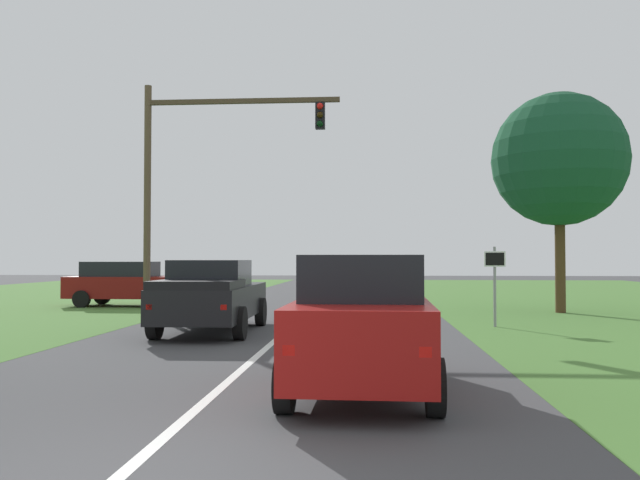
{
  "coord_description": "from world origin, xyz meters",
  "views": [
    {
      "loc": [
        2.2,
        -5.39,
        1.93
      ],
      "look_at": [
        0.72,
        14.7,
        2.5
      ],
      "focal_mm": 36.99,
      "sensor_mm": 36.0,
      "label": 1
    }
  ],
  "objects": [
    {
      "name": "ground_plane",
      "position": [
        0.0,
        9.73,
        0.0
      ],
      "size": [
        120.0,
        120.0,
        0.0
      ],
      "primitive_type": "plane",
      "color": "#424244"
    },
    {
      "name": "red_suv_near",
      "position": [
        2.11,
        4.2,
        1.03
      ],
      "size": [
        2.15,
        4.44,
        1.98
      ],
      "color": "#9E1411",
      "rests_on": "ground_plane"
    },
    {
      "name": "pickup_truck_lead",
      "position": [
        -1.89,
        11.58,
        0.96
      ],
      "size": [
        2.37,
        5.46,
        1.89
      ],
      "color": "black",
      "rests_on": "ground_plane"
    },
    {
      "name": "traffic_light",
      "position": [
        -3.75,
        16.84,
        5.18
      ],
      "size": [
        6.79,
        0.4,
        7.95
      ],
      "color": "brown",
      "rests_on": "ground_plane"
    },
    {
      "name": "keep_moving_sign",
      "position": [
        5.77,
        13.59,
        1.46
      ],
      "size": [
        0.6,
        0.09,
        2.27
      ],
      "color": "gray",
      "rests_on": "ground_plane"
    },
    {
      "name": "oak_tree_right",
      "position": [
        9.04,
        18.72,
        5.48
      ],
      "size": [
        4.78,
        4.78,
        7.89
      ],
      "color": "#4C351E",
      "rests_on": "ground_plane"
    },
    {
      "name": "crossing_suv_far",
      "position": [
        -7.7,
        20.75,
        0.95
      ],
      "size": [
        4.63,
        2.24,
        1.81
      ],
      "color": "maroon",
      "rests_on": "ground_plane"
    }
  ]
}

